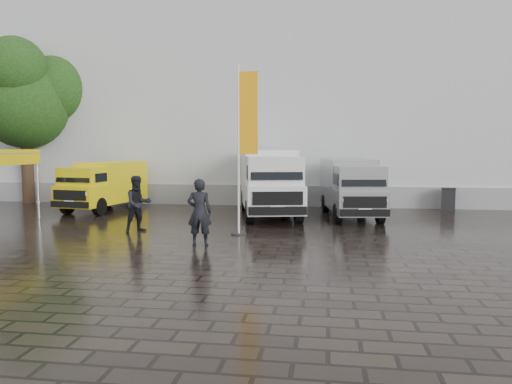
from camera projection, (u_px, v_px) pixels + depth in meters
ground at (256, 235)px, 16.21m from camera, size 120.00×120.00×0.00m
exhibition_hall at (325, 96)px, 31.13m from camera, size 44.00×16.00×12.00m
hall_plinth at (322, 196)px, 23.71m from camera, size 44.00×0.15×1.00m
van_yellow at (103, 187)px, 22.28m from camera, size 2.47×4.89×2.16m
van_white at (269, 183)px, 20.54m from camera, size 3.38×6.60×2.73m
van_silver at (351, 188)px, 20.24m from camera, size 2.55×5.62×2.35m
flagpole at (244, 140)px, 16.07m from camera, size 0.88×0.50×5.49m
tree at (25, 96)px, 25.27m from camera, size 4.68×4.68×8.40m
wheelie_bin at (448, 199)px, 22.27m from camera, size 0.74×0.74×1.04m
person_front at (199, 212)px, 14.48m from camera, size 0.75×0.52×1.96m
person_tent at (138, 204)px, 16.82m from camera, size 1.16×1.16×1.90m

